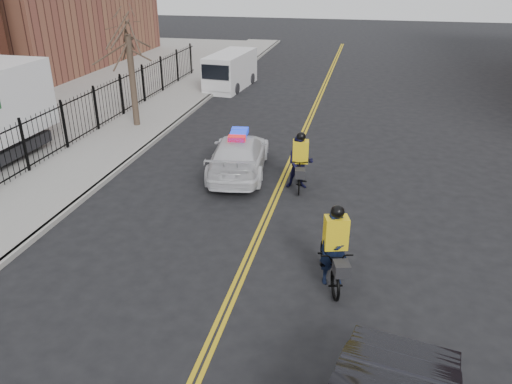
{
  "coord_description": "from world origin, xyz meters",
  "views": [
    {
      "loc": [
        2.59,
        -10.4,
        6.98
      ],
      "look_at": [
        -0.09,
        1.56,
        1.3
      ],
      "focal_mm": 35.0,
      "sensor_mm": 36.0,
      "label": 1
    }
  ],
  "objects": [
    {
      "name": "ground",
      "position": [
        0.0,
        0.0,
        0.0
      ],
      "size": [
        120.0,
        120.0,
        0.0
      ],
      "primitive_type": "plane",
      "color": "black",
      "rests_on": "ground"
    },
    {
      "name": "center_line_left",
      "position": [
        -0.08,
        8.0,
        0.01
      ],
      "size": [
        0.1,
        60.0,
        0.01
      ],
      "primitive_type": "cube",
      "color": "gold",
      "rests_on": "ground"
    },
    {
      "name": "center_line_right",
      "position": [
        0.08,
        8.0,
        0.01
      ],
      "size": [
        0.1,
        60.0,
        0.01
      ],
      "primitive_type": "cube",
      "color": "gold",
      "rests_on": "ground"
    },
    {
      "name": "sidewalk",
      "position": [
        -7.5,
        8.0,
        0.07
      ],
      "size": [
        3.0,
        60.0,
        0.15
      ],
      "primitive_type": "cube",
      "color": "gray",
      "rests_on": "ground"
    },
    {
      "name": "curb",
      "position": [
        -6.0,
        8.0,
        0.07
      ],
      "size": [
        0.2,
        60.0,
        0.15
      ],
      "primitive_type": "cube",
      "color": "gray",
      "rests_on": "ground"
    },
    {
      "name": "iron_fence",
      "position": [
        -9.0,
        8.0,
        1.0
      ],
      "size": [
        0.12,
        28.0,
        2.0
      ],
      "primitive_type": null,
      "color": "black",
      "rests_on": "ground"
    },
    {
      "name": "street_tree",
      "position": [
        -7.6,
        10.0,
        3.53
      ],
      "size": [
        3.2,
        3.2,
        4.8
      ],
      "color": "#382B21",
      "rests_on": "sidewalk"
    },
    {
      "name": "police_cruiser",
      "position": [
        -1.68,
        5.81,
        0.69
      ],
      "size": [
        2.51,
        4.93,
        1.53
      ],
      "rotation": [
        0.0,
        0.0,
        3.27
      ],
      "color": "silver",
      "rests_on": "ground"
    },
    {
      "name": "cargo_van",
      "position": [
        -5.51,
        18.59,
        1.01
      ],
      "size": [
        2.22,
        5.05,
        2.06
      ],
      "rotation": [
        0.0,
        0.0,
        -0.09
      ],
      "color": "silver",
      "rests_on": "ground"
    },
    {
      "name": "cyclist_near",
      "position": [
        2.2,
        -0.3,
        0.71
      ],
      "size": [
        1.28,
        2.2,
        2.04
      ],
      "rotation": [
        0.0,
        0.0,
        0.29
      ],
      "color": "black",
      "rests_on": "ground"
    },
    {
      "name": "cyclist_far",
      "position": [
        0.65,
        4.96,
        0.78
      ],
      "size": [
        0.96,
        2.0,
        1.97
      ],
      "rotation": [
        0.0,
        0.0,
        0.14
      ],
      "color": "black",
      "rests_on": "ground"
    }
  ]
}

